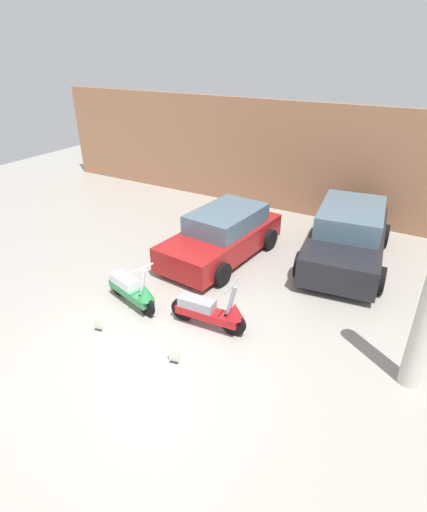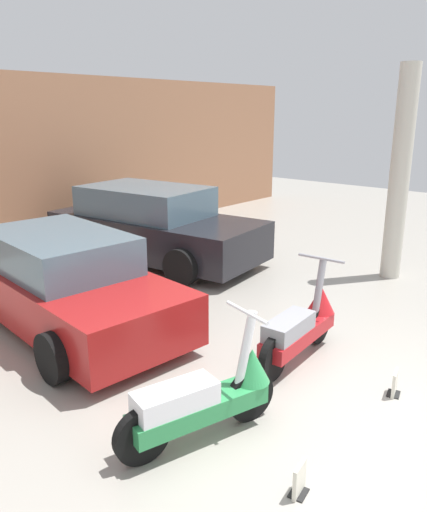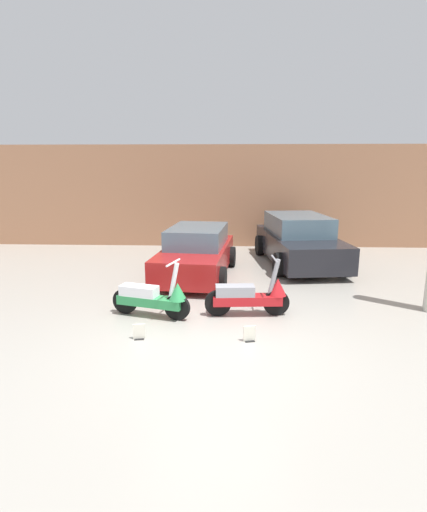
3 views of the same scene
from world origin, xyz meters
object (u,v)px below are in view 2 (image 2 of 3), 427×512
scooter_front_right (301,325)px  car_rear_center (154,226)px  support_column_side (400,175)px  scooter_front_left (206,397)px  placard_near_left_scooter (299,481)px  placard_near_right_scooter (394,385)px  car_rear_left (67,283)px

scooter_front_right → car_rear_center: size_ratio=0.37×
scooter_front_right → support_column_side: (3.58, 0.39, 1.36)m
scooter_front_left → car_rear_center: 5.58m
placard_near_left_scooter → placard_near_right_scooter: size_ratio=1.00×
placard_near_left_scooter → support_column_side: support_column_side is taller
car_rear_center → support_column_side: size_ratio=1.23×
scooter_front_right → car_rear_left: car_rear_left is taller
car_rear_left → placard_near_right_scooter: car_rear_left is taller
placard_near_right_scooter → car_rear_center: bearing=72.9°
car_rear_left → placard_near_left_scooter: size_ratio=14.80×
scooter_front_left → placard_near_right_scooter: scooter_front_left is taller
scooter_front_right → placard_near_right_scooter: size_ratio=6.20×
car_rear_center → placard_near_left_scooter: (-3.48, -5.39, -0.56)m
placard_near_left_scooter → car_rear_left: bearing=81.0°
scooter_front_right → placard_near_right_scooter: (-0.08, -1.15, -0.28)m
car_rear_left → car_rear_center: size_ratio=0.89×
scooter_front_left → placard_near_left_scooter: scooter_front_left is taller
scooter_front_left → scooter_front_right: 1.84m
scooter_front_right → placard_near_right_scooter: bearing=-98.0°
scooter_front_right → car_rear_left: 3.08m
car_rear_left → placard_near_right_scooter: 4.16m
scooter_front_right → car_rear_center: car_rear_center is taller
scooter_front_left → placard_near_left_scooter: size_ratio=5.96×
car_rear_left → support_column_side: bearing=69.3°
scooter_front_left → car_rear_left: bearing=95.1°
placard_near_left_scooter → support_column_side: bearing=15.7°
car_rear_center → scooter_front_left: bearing=-44.8°
scooter_front_left → placard_near_left_scooter: (-0.06, -0.99, -0.28)m
placard_near_right_scooter → support_column_side: support_column_side is taller
scooter_front_left → placard_near_right_scooter: 2.04m
placard_near_right_scooter → placard_near_left_scooter: bearing=179.9°
car_rear_left → placard_near_left_scooter: (-0.62, -3.95, -0.49)m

